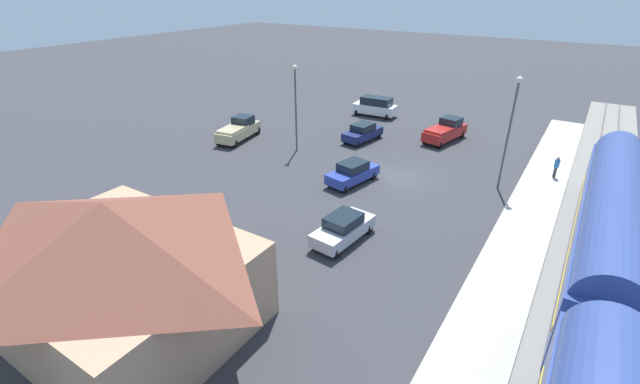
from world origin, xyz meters
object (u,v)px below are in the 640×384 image
at_px(sedan_silver, 343,228).
at_px(station_building, 116,264).
at_px(suv_white, 375,106).
at_px(sedan_navy, 363,132).
at_px(pickup_tan, 239,129).
at_px(sedan_blue, 353,172).
at_px(pickup_red, 445,130).
at_px(light_pole_near_platform, 511,122).
at_px(light_pole_lot_center, 296,98).
at_px(pedestrian_on_platform, 557,165).

bearing_deg(sedan_silver, station_building, 66.70).
bearing_deg(suv_white, sedan_navy, 108.20).
relative_size(pickup_tan, suv_white, 1.13).
xyz_separation_m(sedan_blue, sedan_navy, (3.87, -9.10, 0.00)).
bearing_deg(suv_white, pickup_red, 157.38).
bearing_deg(sedan_navy, light_pole_near_platform, 163.73).
distance_m(sedan_blue, pickup_red, 13.86).
height_order(pickup_tan, suv_white, suv_white).
bearing_deg(light_pole_lot_center, light_pole_near_platform, -174.69).
bearing_deg(sedan_navy, suv_white, -71.80).
bearing_deg(sedan_silver, pedestrian_on_platform, -120.26).
xyz_separation_m(station_building, sedan_silver, (-4.90, -11.37, -2.40)).
distance_m(station_building, sedan_silver, 12.61).
distance_m(pedestrian_on_platform, pickup_red, 11.27).
bearing_deg(sedan_silver, sedan_navy, -66.12).
distance_m(pedestrian_on_platform, sedan_navy, 17.08).
bearing_deg(light_pole_lot_center, sedan_blue, 156.09).
relative_size(pickup_red, light_pole_lot_center, 0.73).
distance_m(pickup_tan, sedan_blue, 14.65).
xyz_separation_m(pedestrian_on_platform, pickup_tan, (27.57, 6.09, -0.25)).
height_order(sedan_silver, pickup_red, pickup_red).
bearing_deg(pedestrian_on_platform, pickup_tan, 12.45).
distance_m(suv_white, light_pole_lot_center, 14.61).
bearing_deg(light_pole_near_platform, suv_white, -37.04).
height_order(pickup_tan, light_pole_near_platform, light_pole_near_platform).
distance_m(pedestrian_on_platform, light_pole_near_platform, 6.47).
bearing_deg(suv_white, light_pole_lot_center, 85.33).
relative_size(sedan_blue, light_pole_lot_center, 0.61).
bearing_deg(light_pole_near_platform, sedan_blue, 27.39).
bearing_deg(pickup_red, pedestrian_on_platform, 155.90).
distance_m(sedan_silver, sedan_blue, 8.41).
height_order(pedestrian_on_platform, suv_white, suv_white).
distance_m(sedan_silver, sedan_navy, 18.29).
relative_size(station_building, sedan_silver, 2.50).
distance_m(pickup_tan, sedan_navy, 12.21).
bearing_deg(pickup_red, sedan_navy, 33.30).
height_order(pedestrian_on_platform, pickup_red, pickup_red).
bearing_deg(station_building, light_pole_near_platform, -114.93).
height_order(pedestrian_on_platform, light_pole_near_platform, light_pole_near_platform).
bearing_deg(light_pole_lot_center, sedan_silver, 135.62).
bearing_deg(pickup_tan, station_building, 120.75).
xyz_separation_m(suv_white, sedan_navy, (-2.77, 8.44, -0.27)).
relative_size(station_building, sedan_blue, 2.44).
relative_size(station_building, light_pole_near_platform, 1.39).
xyz_separation_m(light_pole_near_platform, light_pole_lot_center, (17.63, 1.64, -0.35)).
height_order(station_building, light_pole_lot_center, light_pole_lot_center).
distance_m(pedestrian_on_platform, light_pole_lot_center, 22.00).
bearing_deg(light_pole_lot_center, pickup_tan, 5.18).
height_order(suv_white, sedan_navy, suv_white).
relative_size(sedan_silver, suv_white, 0.93).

